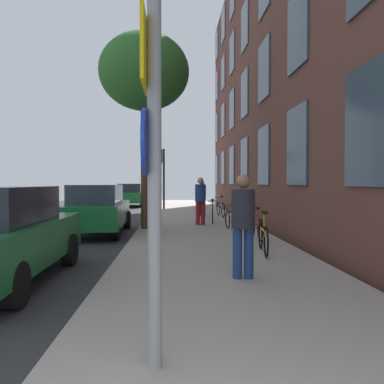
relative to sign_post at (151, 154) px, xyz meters
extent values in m
plane|color=#332D28|center=(-2.41, 12.34, -1.93)|extent=(41.80, 41.80, 0.00)
cube|color=#2D2D30|center=(-4.51, 12.34, -1.93)|extent=(7.00, 38.00, 0.01)
cube|color=#9E9389|center=(1.09, 12.34, -1.87)|extent=(4.20, 38.00, 0.12)
cube|color=brown|center=(3.69, 11.84, 4.60)|extent=(0.50, 27.00, 13.06)
cube|color=#384756|center=(3.41, 2.92, 0.72)|extent=(0.06, 1.54, 2.06)
cube|color=#384756|center=(3.41, 6.49, 0.72)|extent=(0.06, 1.54, 2.06)
cube|color=#384756|center=(3.41, 10.06, 0.72)|extent=(0.06, 1.54, 2.06)
cube|color=#384756|center=(3.41, 13.63, 0.72)|extent=(0.06, 1.54, 2.06)
cube|color=#384756|center=(3.41, 17.20, 0.72)|extent=(0.06, 1.54, 2.06)
cube|color=#384756|center=(3.41, 20.77, 0.72)|extent=(0.06, 1.54, 2.06)
cube|color=#384756|center=(3.41, 24.34, 0.72)|extent=(0.06, 1.54, 2.06)
cube|color=#384756|center=(3.41, 6.49, 3.74)|extent=(0.06, 1.54, 2.06)
cube|color=#384756|center=(3.41, 10.06, 3.74)|extent=(0.06, 1.54, 2.06)
cube|color=#384756|center=(3.41, 13.63, 3.74)|extent=(0.06, 1.54, 2.06)
cube|color=#384756|center=(3.41, 17.20, 3.74)|extent=(0.06, 1.54, 2.06)
cube|color=#384756|center=(3.41, 20.77, 3.74)|extent=(0.06, 1.54, 2.06)
cube|color=#384756|center=(3.41, 24.34, 3.74)|extent=(0.06, 1.54, 2.06)
cube|color=#384756|center=(3.41, 13.63, 6.75)|extent=(0.06, 1.54, 2.06)
cube|color=#384756|center=(3.41, 17.20, 6.75)|extent=(0.06, 1.54, 2.06)
cube|color=#384756|center=(3.41, 20.77, 6.75)|extent=(0.06, 1.54, 2.06)
cube|color=#384756|center=(3.41, 24.34, 6.75)|extent=(0.06, 1.54, 2.06)
cube|color=#384756|center=(3.41, 20.77, 9.77)|extent=(0.06, 1.54, 2.06)
cube|color=#384756|center=(3.41, 24.34, 9.77)|extent=(0.06, 1.54, 2.06)
cylinder|color=gray|center=(0.02, 0.00, -0.22)|extent=(0.12, 0.12, 3.18)
cube|color=yellow|center=(-0.06, 0.00, 0.85)|extent=(0.03, 0.60, 0.60)
cylinder|color=#14339E|center=(-0.06, 0.00, 0.10)|extent=(0.03, 0.56, 0.56)
cylinder|color=black|center=(-0.33, 19.61, 0.00)|extent=(0.12, 0.12, 3.62)
cube|color=black|center=(-0.51, 19.61, 1.36)|extent=(0.20, 0.24, 0.80)
sphere|color=#4B0707|center=(-0.62, 19.61, 1.62)|extent=(0.16, 0.16, 0.16)
sphere|color=orange|center=(-0.62, 19.61, 1.36)|extent=(0.16, 0.16, 0.16)
sphere|color=#083E11|center=(-0.62, 19.61, 1.10)|extent=(0.16, 0.16, 0.16)
cylinder|color=#4C3823|center=(-0.78, 9.86, 0.41)|extent=(0.25, 0.25, 4.44)
ellipsoid|color=#2D6628|center=(-0.78, 9.86, 3.55)|extent=(3.07, 3.07, 2.61)
torus|color=black|center=(2.27, 5.65, -1.48)|extent=(0.12, 0.67, 0.67)
torus|color=black|center=(2.14, 4.61, -1.48)|extent=(0.12, 0.67, 0.67)
cylinder|color=#C68C19|center=(2.21, 5.13, -1.30)|extent=(0.15, 0.89, 0.04)
cylinder|color=#C68C19|center=(2.17, 4.87, -1.38)|extent=(0.11, 0.54, 0.29)
cylinder|color=#C68C19|center=(2.19, 4.97, -1.05)|extent=(0.04, 0.04, 0.28)
cube|color=black|center=(2.19, 4.97, -0.89)|extent=(0.10, 0.24, 0.06)
cylinder|color=#4C4C4C|center=(2.27, 5.65, -0.97)|extent=(0.42, 0.08, 0.03)
torus|color=black|center=(2.52, 7.79, -1.50)|extent=(0.05, 0.62, 0.62)
torus|color=black|center=(2.54, 6.79, -1.50)|extent=(0.05, 0.62, 0.62)
cylinder|color=#B21E1E|center=(2.53, 7.29, -1.34)|extent=(0.06, 0.86, 0.04)
cylinder|color=#B21E1E|center=(2.54, 7.04, -1.41)|extent=(0.05, 0.52, 0.28)
cylinder|color=#B21E1E|center=(2.54, 7.14, -1.10)|extent=(0.04, 0.04, 0.28)
cube|color=black|center=(2.54, 7.14, -0.94)|extent=(0.10, 0.24, 0.06)
cylinder|color=#4C4C4C|center=(2.52, 7.79, -1.02)|extent=(0.42, 0.04, 0.03)
torus|color=black|center=(2.08, 9.73, -1.51)|extent=(0.10, 0.61, 0.61)
torus|color=black|center=(2.18, 8.69, -1.51)|extent=(0.10, 0.61, 0.61)
cylinder|color=#267233|center=(2.13, 9.21, -1.34)|extent=(0.13, 0.89, 0.04)
cylinder|color=#267233|center=(2.15, 8.95, -1.41)|extent=(0.09, 0.54, 0.29)
cylinder|color=#267233|center=(2.14, 9.06, -1.10)|extent=(0.04, 0.04, 0.28)
cube|color=black|center=(2.14, 9.06, -0.94)|extent=(0.10, 0.24, 0.06)
cylinder|color=#4C4C4C|center=(2.08, 9.73, -1.02)|extent=(0.42, 0.07, 0.03)
torus|color=black|center=(1.82, 12.18, -1.49)|extent=(0.11, 0.65, 0.65)
torus|color=black|center=(1.72, 11.20, -1.49)|extent=(0.11, 0.65, 0.65)
cylinder|color=#267233|center=(1.77, 11.69, -1.31)|extent=(0.13, 0.84, 0.04)
cylinder|color=#267233|center=(1.74, 11.44, -1.39)|extent=(0.10, 0.51, 0.28)
cylinder|color=#267233|center=(1.75, 11.54, -1.07)|extent=(0.04, 0.04, 0.28)
cube|color=black|center=(1.75, 11.54, -0.91)|extent=(0.10, 0.24, 0.06)
cylinder|color=#4C4C4C|center=(1.82, 12.18, -0.99)|extent=(0.42, 0.08, 0.03)
torus|color=black|center=(2.38, 14.71, -1.47)|extent=(0.09, 0.69, 0.69)
torus|color=black|center=(2.46, 13.66, -1.47)|extent=(0.09, 0.69, 0.69)
cylinder|color=#99999E|center=(2.42, 14.19, -1.28)|extent=(0.11, 0.90, 0.04)
cylinder|color=#99999E|center=(2.44, 13.92, -1.37)|extent=(0.09, 0.54, 0.29)
cylinder|color=#99999E|center=(2.43, 14.03, -1.03)|extent=(0.04, 0.04, 0.28)
cube|color=black|center=(2.43, 14.03, -0.87)|extent=(0.10, 0.24, 0.06)
cylinder|color=#4C4C4C|center=(2.38, 14.71, -0.95)|extent=(0.42, 0.06, 0.03)
cylinder|color=navy|center=(1.24, 2.93, -1.39)|extent=(0.16, 0.16, 0.84)
cylinder|color=navy|center=(1.43, 2.93, -1.39)|extent=(0.16, 0.16, 0.84)
cylinder|color=#26262D|center=(1.34, 2.93, -0.66)|extent=(0.39, 0.39, 0.63)
sphere|color=#936B4C|center=(1.34, 2.93, -0.21)|extent=(0.23, 0.23, 0.23)
cylinder|color=maroon|center=(1.13, 10.96, -1.38)|extent=(0.16, 0.16, 0.87)
cylinder|color=maroon|center=(1.33, 10.96, -1.38)|extent=(0.16, 0.16, 0.87)
cylinder|color=navy|center=(1.23, 10.96, -0.62)|extent=(0.54, 0.54, 0.65)
sphere|color=tan|center=(1.23, 10.96, -0.15)|extent=(0.24, 0.24, 0.24)
cylinder|color=#26262D|center=(1.50, 14.78, -1.40)|extent=(0.15, 0.15, 0.82)
cylinder|color=#26262D|center=(1.68, 14.78, -1.40)|extent=(0.15, 0.15, 0.82)
cylinder|color=#4C4742|center=(1.59, 14.78, -0.68)|extent=(0.53, 0.53, 0.62)
sphere|color=#936B4C|center=(1.59, 14.78, -0.24)|extent=(0.22, 0.22, 0.22)
cylinder|color=black|center=(-1.92, 4.59, -1.60)|extent=(0.22, 0.64, 0.64)
cylinder|color=black|center=(-1.92, 1.90, -1.60)|extent=(0.22, 0.64, 0.64)
cube|color=#19662D|center=(-2.27, 9.38, -1.25)|extent=(1.90, 4.49, 0.70)
cube|color=#2D3847|center=(-2.27, 9.16, -0.60)|extent=(1.55, 2.54, 0.60)
cylinder|color=black|center=(-3.06, 10.80, -1.60)|extent=(0.22, 0.64, 0.64)
cylinder|color=black|center=(-1.49, 10.80, -1.60)|extent=(0.22, 0.64, 0.64)
cylinder|color=black|center=(-3.06, 7.96, -1.60)|extent=(0.22, 0.64, 0.64)
cylinder|color=black|center=(-1.49, 7.96, -1.60)|extent=(0.22, 0.64, 0.64)
cube|color=#19662D|center=(-2.75, 23.98, -1.25)|extent=(1.98, 4.15, 0.70)
cube|color=#1E232D|center=(-2.75, 23.77, -0.60)|extent=(1.63, 2.34, 0.60)
cylinder|color=black|center=(-3.59, 25.29, -1.60)|extent=(0.22, 0.64, 0.64)
cylinder|color=black|center=(-1.90, 25.29, -1.60)|extent=(0.22, 0.64, 0.64)
cylinder|color=black|center=(-3.59, 22.67, -1.60)|extent=(0.22, 0.64, 0.64)
cylinder|color=black|center=(-1.90, 22.67, -1.60)|extent=(0.22, 0.64, 0.64)
camera|label=1|loc=(0.17, -3.20, -0.24)|focal=35.36mm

